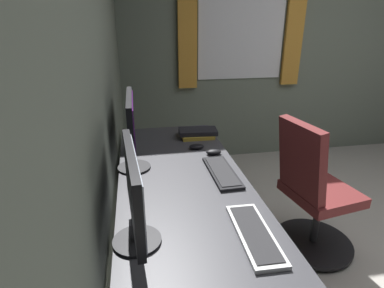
{
  "coord_description": "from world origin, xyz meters",
  "views": [
    {
      "loc": [
        -1.29,
        1.9,
        1.58
      ],
      "look_at": [
        0.26,
        1.62,
        0.95
      ],
      "focal_mm": 29.27,
      "sensor_mm": 36.0,
      "label": 1
    }
  ],
  "objects_px": {
    "keyboard_main": "(222,172)",
    "drawer_pedestal": "(173,207)",
    "monitor_primary": "(134,192)",
    "keyboard_spare": "(254,234)",
    "mouse_main": "(214,152)",
    "monitor_secondary": "(132,128)",
    "mouse_spare": "(197,146)",
    "book_stack_near": "(197,133)",
    "office_chair": "(312,195)"
  },
  "relations": [
    {
      "from": "office_chair",
      "to": "book_stack_near",
      "type": "bearing_deg",
      "value": 51.34
    },
    {
      "from": "monitor_secondary",
      "to": "mouse_main",
      "type": "bearing_deg",
      "value": -77.49
    },
    {
      "from": "office_chair",
      "to": "monitor_primary",
      "type": "bearing_deg",
      "value": 117.55
    },
    {
      "from": "keyboard_main",
      "to": "drawer_pedestal",
      "type": "bearing_deg",
      "value": 43.0
    },
    {
      "from": "drawer_pedestal",
      "to": "mouse_spare",
      "type": "relative_size",
      "value": 6.68
    },
    {
      "from": "mouse_main",
      "to": "office_chair",
      "type": "height_order",
      "value": "office_chair"
    },
    {
      "from": "monitor_primary",
      "to": "office_chair",
      "type": "relative_size",
      "value": 0.53
    },
    {
      "from": "keyboard_main",
      "to": "mouse_main",
      "type": "bearing_deg",
      "value": -4.23
    },
    {
      "from": "monitor_primary",
      "to": "keyboard_main",
      "type": "bearing_deg",
      "value": -43.6
    },
    {
      "from": "book_stack_near",
      "to": "office_chair",
      "type": "height_order",
      "value": "office_chair"
    },
    {
      "from": "book_stack_near",
      "to": "mouse_spare",
      "type": "bearing_deg",
      "value": 167.46
    },
    {
      "from": "drawer_pedestal",
      "to": "keyboard_main",
      "type": "relative_size",
      "value": 1.65
    },
    {
      "from": "mouse_spare",
      "to": "book_stack_near",
      "type": "bearing_deg",
      "value": -12.54
    },
    {
      "from": "book_stack_near",
      "to": "drawer_pedestal",
      "type": "bearing_deg",
      "value": 145.75
    },
    {
      "from": "mouse_spare",
      "to": "office_chair",
      "type": "relative_size",
      "value": 0.11
    },
    {
      "from": "keyboard_main",
      "to": "monitor_secondary",
      "type": "bearing_deg",
      "value": 71.47
    },
    {
      "from": "monitor_secondary",
      "to": "keyboard_spare",
      "type": "height_order",
      "value": "monitor_secondary"
    },
    {
      "from": "monitor_primary",
      "to": "book_stack_near",
      "type": "height_order",
      "value": "monitor_primary"
    },
    {
      "from": "monitor_primary",
      "to": "keyboard_spare",
      "type": "relative_size",
      "value": 1.21
    },
    {
      "from": "keyboard_main",
      "to": "office_chair",
      "type": "relative_size",
      "value": 0.44
    },
    {
      "from": "mouse_spare",
      "to": "drawer_pedestal",
      "type": "bearing_deg",
      "value": 122.17
    },
    {
      "from": "monitor_secondary",
      "to": "keyboard_main",
      "type": "distance_m",
      "value": 0.59
    },
    {
      "from": "office_chair",
      "to": "keyboard_spare",
      "type": "bearing_deg",
      "value": 133.72
    },
    {
      "from": "monitor_secondary",
      "to": "mouse_spare",
      "type": "distance_m",
      "value": 0.55
    },
    {
      "from": "monitor_secondary",
      "to": "office_chair",
      "type": "bearing_deg",
      "value": -94.0
    },
    {
      "from": "keyboard_spare",
      "to": "book_stack_near",
      "type": "bearing_deg",
      "value": 0.08
    },
    {
      "from": "keyboard_main",
      "to": "book_stack_near",
      "type": "bearing_deg",
      "value": 1.74
    },
    {
      "from": "mouse_spare",
      "to": "mouse_main",
      "type": "bearing_deg",
      "value": -141.31
    },
    {
      "from": "keyboard_spare",
      "to": "office_chair",
      "type": "xyz_separation_m",
      "value": [
        0.66,
        -0.69,
        -0.28
      ]
    },
    {
      "from": "drawer_pedestal",
      "to": "mouse_main",
      "type": "distance_m",
      "value": 0.49
    },
    {
      "from": "keyboard_main",
      "to": "keyboard_spare",
      "type": "relative_size",
      "value": 1.0
    },
    {
      "from": "monitor_secondary",
      "to": "mouse_spare",
      "type": "bearing_deg",
      "value": -61.62
    },
    {
      "from": "mouse_main",
      "to": "keyboard_main",
      "type": "bearing_deg",
      "value": 175.77
    },
    {
      "from": "monitor_secondary",
      "to": "keyboard_spare",
      "type": "relative_size",
      "value": 1.26
    },
    {
      "from": "monitor_secondary",
      "to": "mouse_main",
      "type": "relative_size",
      "value": 5.16
    },
    {
      "from": "keyboard_spare",
      "to": "book_stack_near",
      "type": "distance_m",
      "value": 1.22
    },
    {
      "from": "monitor_secondary",
      "to": "keyboard_main",
      "type": "height_order",
      "value": "monitor_secondary"
    },
    {
      "from": "drawer_pedestal",
      "to": "keyboard_spare",
      "type": "bearing_deg",
      "value": -163.99
    },
    {
      "from": "keyboard_main",
      "to": "book_stack_near",
      "type": "xyz_separation_m",
      "value": [
        0.64,
        0.02,
        0.02
      ]
    },
    {
      "from": "mouse_spare",
      "to": "keyboard_main",
      "type": "bearing_deg",
      "value": -169.8
    },
    {
      "from": "book_stack_near",
      "to": "keyboard_spare",
      "type": "bearing_deg",
      "value": -179.92
    },
    {
      "from": "mouse_main",
      "to": "office_chair",
      "type": "bearing_deg",
      "value": -106.97
    },
    {
      "from": "mouse_main",
      "to": "book_stack_near",
      "type": "bearing_deg",
      "value": 6.53
    },
    {
      "from": "drawer_pedestal",
      "to": "office_chair",
      "type": "distance_m",
      "value": 0.97
    },
    {
      "from": "monitor_primary",
      "to": "keyboard_spare",
      "type": "height_order",
      "value": "monitor_primary"
    },
    {
      "from": "drawer_pedestal",
      "to": "monitor_primary",
      "type": "distance_m",
      "value": 1.05
    },
    {
      "from": "monitor_secondary",
      "to": "office_chair",
      "type": "distance_m",
      "value": 1.3
    },
    {
      "from": "drawer_pedestal",
      "to": "monitor_secondary",
      "type": "xyz_separation_m",
      "value": [
        -0.11,
        0.24,
        0.64
      ]
    },
    {
      "from": "monitor_primary",
      "to": "mouse_spare",
      "type": "xyz_separation_m",
      "value": [
        0.93,
        -0.43,
        -0.22
      ]
    },
    {
      "from": "book_stack_near",
      "to": "mouse_main",
      "type": "bearing_deg",
      "value": -173.47
    }
  ]
}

